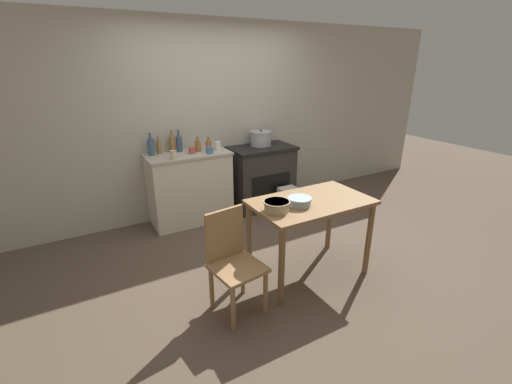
{
  "coord_description": "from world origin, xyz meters",
  "views": [
    {
      "loc": [
        -1.82,
        -2.79,
        2.02
      ],
      "look_at": [
        0.0,
        0.42,
        0.61
      ],
      "focal_mm": 24.0,
      "sensor_mm": 36.0,
      "label": 1
    }
  ],
  "objects_px": {
    "work_table": "(311,212)",
    "chair": "(233,259)",
    "cup_right": "(192,150)",
    "bottle_left": "(179,143)",
    "flour_sack": "(287,201)",
    "mixing_bowl_small": "(300,201)",
    "bottle_center_right": "(198,146)",
    "cup_mid_right": "(173,155)",
    "cup_far_right": "(210,150)",
    "bottle_far_left": "(151,147)",
    "bottle_center_left": "(209,145)",
    "stove": "(262,177)",
    "bottle_mid_left": "(172,144)",
    "cup_end_right": "(218,146)",
    "mixing_bowl_large": "(277,206)",
    "bottle_center": "(159,147)",
    "stock_pot": "(261,138)"
  },
  "relations": [
    {
      "from": "work_table",
      "to": "chair",
      "type": "bearing_deg",
      "value": -174.55
    },
    {
      "from": "chair",
      "to": "cup_right",
      "type": "height_order",
      "value": "cup_right"
    },
    {
      "from": "bottle_left",
      "to": "flour_sack",
      "type": "bearing_deg",
      "value": -24.8
    },
    {
      "from": "mixing_bowl_small",
      "to": "bottle_center_right",
      "type": "height_order",
      "value": "bottle_center_right"
    },
    {
      "from": "cup_mid_right",
      "to": "cup_far_right",
      "type": "height_order",
      "value": "cup_mid_right"
    },
    {
      "from": "bottle_far_left",
      "to": "cup_far_right",
      "type": "bearing_deg",
      "value": -22.58
    },
    {
      "from": "flour_sack",
      "to": "bottle_left",
      "type": "bearing_deg",
      "value": 155.2
    },
    {
      "from": "mixing_bowl_small",
      "to": "bottle_far_left",
      "type": "bearing_deg",
      "value": 113.97
    },
    {
      "from": "chair",
      "to": "work_table",
      "type": "bearing_deg",
      "value": -2.72
    },
    {
      "from": "bottle_center_left",
      "to": "cup_right",
      "type": "height_order",
      "value": "bottle_center_left"
    },
    {
      "from": "cup_right",
      "to": "mixing_bowl_small",
      "type": "bearing_deg",
      "value": -77.59
    },
    {
      "from": "stove",
      "to": "bottle_center_left",
      "type": "xyz_separation_m",
      "value": [
        -0.76,
        0.08,
        0.55
      ]
    },
    {
      "from": "work_table",
      "to": "bottle_mid_left",
      "type": "bearing_deg",
      "value": 111.18
    },
    {
      "from": "work_table",
      "to": "cup_right",
      "type": "height_order",
      "value": "cup_right"
    },
    {
      "from": "work_table",
      "to": "bottle_center_left",
      "type": "bearing_deg",
      "value": 99.12
    },
    {
      "from": "bottle_far_left",
      "to": "work_table",
      "type": "bearing_deg",
      "value": -61.55
    },
    {
      "from": "work_table",
      "to": "cup_end_right",
      "type": "bearing_deg",
      "value": 96.43
    },
    {
      "from": "mixing_bowl_large",
      "to": "bottle_center_left",
      "type": "relative_size",
      "value": 1.44
    },
    {
      "from": "bottle_mid_left",
      "to": "bottle_center",
      "type": "relative_size",
      "value": 1.27
    },
    {
      "from": "bottle_left",
      "to": "bottle_center_left",
      "type": "relative_size",
      "value": 1.67
    },
    {
      "from": "chair",
      "to": "bottle_center",
      "type": "distance_m",
      "value": 2.07
    },
    {
      "from": "bottle_mid_left",
      "to": "cup_right",
      "type": "bearing_deg",
      "value": -45.66
    },
    {
      "from": "mixing_bowl_large",
      "to": "cup_end_right",
      "type": "distance_m",
      "value": 1.8
    },
    {
      "from": "work_table",
      "to": "cup_far_right",
      "type": "bearing_deg",
      "value": 102.67
    },
    {
      "from": "chair",
      "to": "bottle_mid_left",
      "type": "relative_size",
      "value": 3.17
    },
    {
      "from": "chair",
      "to": "bottle_center_left",
      "type": "relative_size",
      "value": 5.42
    },
    {
      "from": "stove",
      "to": "bottle_left",
      "type": "xyz_separation_m",
      "value": [
        -1.13,
        0.17,
        0.59
      ]
    },
    {
      "from": "flour_sack",
      "to": "stock_pot",
      "type": "distance_m",
      "value": 0.96
    },
    {
      "from": "stock_pot",
      "to": "mixing_bowl_large",
      "type": "height_order",
      "value": "stock_pot"
    },
    {
      "from": "mixing_bowl_small",
      "to": "bottle_mid_left",
      "type": "bearing_deg",
      "value": 106.43
    },
    {
      "from": "chair",
      "to": "bottle_mid_left",
      "type": "xyz_separation_m",
      "value": [
        0.13,
        2.0,
        0.57
      ]
    },
    {
      "from": "stock_pot",
      "to": "cup_mid_right",
      "type": "distance_m",
      "value": 1.36
    },
    {
      "from": "stove",
      "to": "cup_far_right",
      "type": "xyz_separation_m",
      "value": [
        -0.83,
        -0.13,
        0.52
      ]
    },
    {
      "from": "stove",
      "to": "bottle_center_left",
      "type": "distance_m",
      "value": 0.94
    },
    {
      "from": "stove",
      "to": "mixing_bowl_small",
      "type": "height_order",
      "value": "stove"
    },
    {
      "from": "bottle_center",
      "to": "bottle_mid_left",
      "type": "bearing_deg",
      "value": 0.39
    },
    {
      "from": "bottle_center_right",
      "to": "cup_right",
      "type": "relative_size",
      "value": 2.35
    },
    {
      "from": "bottle_left",
      "to": "cup_end_right",
      "type": "bearing_deg",
      "value": -19.36
    },
    {
      "from": "bottle_left",
      "to": "bottle_center_right",
      "type": "xyz_separation_m",
      "value": [
        0.2,
        -0.12,
        -0.03
      ]
    },
    {
      "from": "chair",
      "to": "flour_sack",
      "type": "bearing_deg",
      "value": 34.25
    },
    {
      "from": "bottle_far_left",
      "to": "bottle_center_left",
      "type": "height_order",
      "value": "bottle_far_left"
    },
    {
      "from": "bottle_far_left",
      "to": "bottle_center_left",
      "type": "relative_size",
      "value": 1.7
    },
    {
      "from": "bottle_left",
      "to": "stock_pot",
      "type": "bearing_deg",
      "value": -4.44
    },
    {
      "from": "stove",
      "to": "stock_pot",
      "type": "xyz_separation_m",
      "value": [
        0.03,
        0.08,
        0.55
      ]
    },
    {
      "from": "cup_end_right",
      "to": "mixing_bowl_small",
      "type": "bearing_deg",
      "value": -89.04
    },
    {
      "from": "mixing_bowl_small",
      "to": "bottle_center_right",
      "type": "bearing_deg",
      "value": 98.94
    },
    {
      "from": "bottle_center_left",
      "to": "bottle_center_right",
      "type": "height_order",
      "value": "bottle_center_right"
    },
    {
      "from": "stove",
      "to": "cup_end_right",
      "type": "distance_m",
      "value": 0.86
    },
    {
      "from": "stove",
      "to": "mixing_bowl_small",
      "type": "xyz_separation_m",
      "value": [
        -0.64,
        -1.77,
        0.39
      ]
    },
    {
      "from": "bottle_left",
      "to": "bottle_center_right",
      "type": "relative_size",
      "value": 1.38
    }
  ]
}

